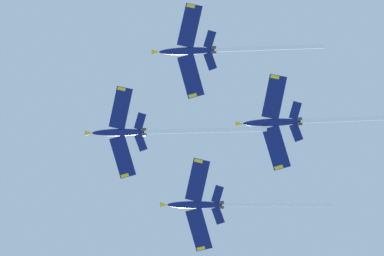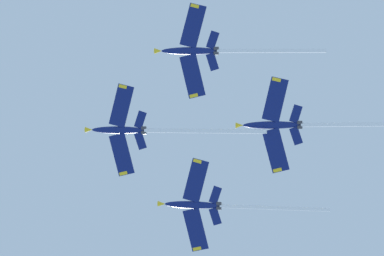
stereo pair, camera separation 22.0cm
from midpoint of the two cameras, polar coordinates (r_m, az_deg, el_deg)
jet_lead at (r=146.08m, az=-3.85°, el=-0.19°), size 29.62×29.75×9.49m
jet_left_wing at (r=143.26m, az=1.47°, el=6.47°), size 26.89×27.30×8.05m
jet_right_wing at (r=145.33m, az=1.51°, el=-6.50°), size 27.25×27.49×7.95m
jet_slot at (r=141.85m, az=8.74°, el=0.26°), size 28.86×28.56×8.37m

